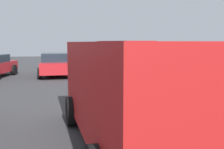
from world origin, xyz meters
TOP-DOWN VIEW (x-y plane):
  - ground_plane at (0.00, 0.00)m, footprint 60.00×60.00m
  - art_car_decorated at (0.05, 0.01)m, footprint 4.84×2.88m
  - parked_van_row_back_far at (8.28, -1.71)m, footprint 5.41×3.27m
  - parked_van_row_back_center at (-4.30, 0.53)m, footprint 5.43×2.73m
  - parked_sedan_behind_left at (6.98, 2.75)m, footprint 4.05×2.22m
  - parked_sedan_behind_right at (4.17, -1.28)m, footprint 4.31×2.42m

SIDE VIEW (x-z plane):
  - ground_plane at x=0.00m, z-range 0.00..0.00m
  - parked_sedan_behind_right at x=4.17m, z-range 0.02..1.40m
  - parked_sedan_behind_left at x=6.98m, z-range 0.01..1.41m
  - art_car_decorated at x=0.05m, z-range -0.14..1.59m
  - parked_van_row_back_center at x=-4.30m, z-range 0.13..2.20m
  - parked_van_row_back_far at x=8.28m, z-range 0.13..2.28m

